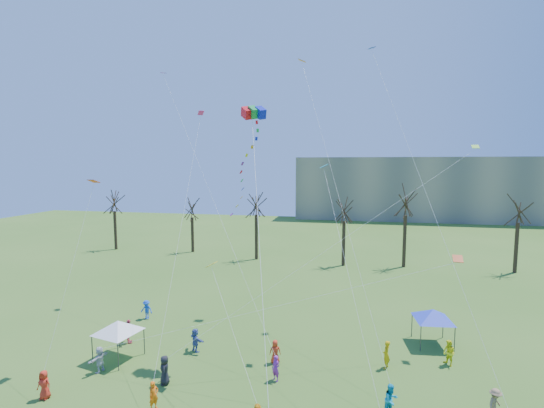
% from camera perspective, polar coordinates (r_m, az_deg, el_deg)
% --- Properties ---
extents(distant_building, '(60.00, 14.00, 15.00)m').
position_cam_1_polar(distant_building, '(99.38, 21.57, 2.21)').
color(distant_building, gray).
rests_on(distant_building, ground).
extents(bare_tree_row, '(69.55, 8.42, 10.52)m').
position_cam_1_polar(bare_tree_row, '(51.42, 11.10, -1.20)').
color(bare_tree_row, black).
rests_on(bare_tree_row, ground).
extents(big_box_kite, '(2.86, 6.89, 19.01)m').
position_cam_1_polar(big_box_kite, '(25.46, -3.52, 5.09)').
color(big_box_kite, red).
rests_on(big_box_kite, ground).
extents(canopy_tent_white, '(3.49, 3.49, 2.68)m').
position_cam_1_polar(canopy_tent_white, '(28.91, -22.18, -16.70)').
color(canopy_tent_white, '#3F3F44').
rests_on(canopy_tent_white, ground).
extents(canopy_tent_blue, '(3.54, 3.54, 2.67)m').
position_cam_1_polar(canopy_tent_blue, '(31.17, 23.09, -15.08)').
color(canopy_tent_blue, '#3F3F44').
rests_on(canopy_tent_blue, ground).
extents(festival_crowd, '(25.57, 13.97, 1.85)m').
position_cam_1_polar(festival_crowd, '(24.91, -1.98, -23.76)').
color(festival_crowd, red).
rests_on(festival_crowd, ground).
extents(small_kites_aloft, '(27.84, 17.40, 32.85)m').
position_cam_1_polar(small_kites_aloft, '(27.90, 1.37, 6.96)').
color(small_kites_aloft, red).
rests_on(small_kites_aloft, ground).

